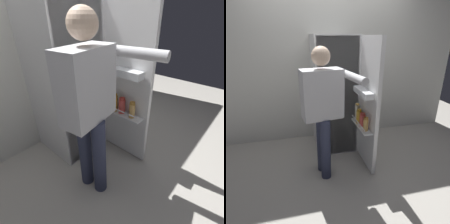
{
  "view_description": "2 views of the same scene",
  "coord_description": "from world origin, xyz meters",
  "views": [
    {
      "loc": [
        -1.06,
        -1.04,
        1.53
      ],
      "look_at": [
        0.04,
        -0.08,
        0.69
      ],
      "focal_mm": 28.23,
      "sensor_mm": 36.0,
      "label": 1
    },
    {
      "loc": [
        -0.57,
        -2.14,
        1.66
      ],
      "look_at": [
        -0.07,
        -0.03,
        0.79
      ],
      "focal_mm": 30.96,
      "sensor_mm": 36.0,
      "label": 2
    }
  ],
  "objects": [
    {
      "name": "ground_plane",
      "position": [
        0.0,
        0.0,
        0.0
      ],
      "size": [
        6.66,
        6.66,
        0.0
      ],
      "primitive_type": "plane",
      "color": "#B7B2A8"
    },
    {
      "name": "refrigerator",
      "position": [
        0.02,
        0.53,
        0.84
      ],
      "size": [
        0.63,
        1.23,
        1.68
      ],
      "color": "white",
      "rests_on": "ground_plane"
    },
    {
      "name": "kitchen_wall",
      "position": [
        0.0,
        0.96,
        1.34
      ],
      "size": [
        4.4,
        0.1,
        2.68
      ],
      "primitive_type": "cube",
      "color": "silver",
      "rests_on": "ground_plane"
    },
    {
      "name": "person",
      "position": [
        -0.27,
        -0.11,
        0.93
      ],
      "size": [
        0.61,
        0.71,
        1.56
      ],
      "color": "#2D334C",
      "rests_on": "ground_plane"
    }
  ]
}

